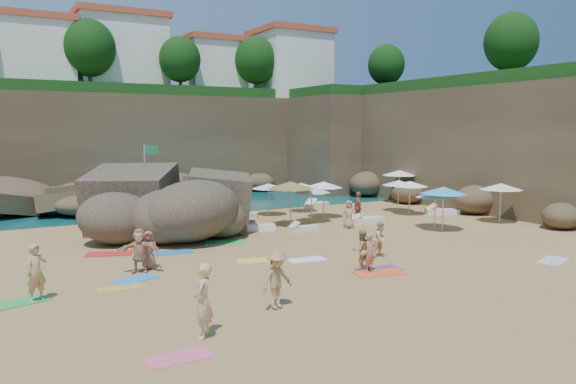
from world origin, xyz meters
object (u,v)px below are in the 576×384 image
lounger_0 (317,205)px  person_stand_1 (361,250)px  person_stand_2 (223,212)px  person_stand_0 (36,273)px  parasol_1 (312,190)px  parasol_2 (269,186)px  parasol_0 (324,185)px  flag_pole (147,171)px  person_stand_3 (358,208)px  person_stand_4 (349,214)px  rock_outcrop (197,231)px  person_stand_6 (203,301)px  person_stand_5 (178,205)px

lounger_0 → person_stand_1: size_ratio=1.34×
person_stand_2 → person_stand_0: bearing=85.1°
person_stand_0 → lounger_0: bearing=11.3°
lounger_0 → person_stand_0: bearing=-167.8°
parasol_1 → parasol_2: parasol_1 is taller
parasol_0 → person_stand_0: parasol_0 is taller
flag_pole → lounger_0: (11.44, -0.28, -2.69)m
parasol_2 → person_stand_3: parasol_2 is taller
parasol_0 → person_stand_4: parasol_0 is taller
person_stand_0 → person_stand_3: 18.57m
rock_outcrop → parasol_2: bearing=26.5°
person_stand_3 → person_stand_4: size_ratio=1.20×
lounger_0 → person_stand_0: person_stand_0 is taller
person_stand_1 → parasol_0: bearing=-112.4°
person_stand_4 → parasol_2: bearing=135.7°
parasol_1 → person_stand_6: (-11.75, -13.75, -0.92)m
rock_outcrop → person_stand_1: size_ratio=5.95×
person_stand_0 → person_stand_1: size_ratio=1.18×
rock_outcrop → person_stand_2: size_ratio=5.67×
rock_outcrop → person_stand_3: bearing=-13.9°
person_stand_6 → lounger_0: bearing=177.2°
person_stand_2 → person_stand_5: size_ratio=0.96×
parasol_0 → person_stand_4: (-0.72, -3.62, -1.26)m
parasol_1 → person_stand_1: bearing=-111.9°
parasol_2 → person_stand_2: 4.71m
rock_outcrop → person_stand_3: 9.10m
rock_outcrop → person_stand_4: rock_outcrop is taller
parasol_2 → person_stand_2: parasol_2 is taller
parasol_2 → person_stand_1: bearing=-103.0°
rock_outcrop → parasol_0: size_ratio=3.95×
flag_pole → parasol_1: size_ratio=2.05×
rock_outcrop → person_stand_5: size_ratio=5.44×
person_stand_3 → person_stand_2: bearing=87.3°
rock_outcrop → lounger_0: size_ratio=4.45×
rock_outcrop → person_stand_6: 15.32m
person_stand_2 → parasol_2: bearing=-108.2°
person_stand_2 → person_stand_5: bearing=-28.4°
parasol_0 → person_stand_3: (0.64, -2.59, -1.11)m
parasol_1 → person_stand_3: (2.14, -1.52, -0.99)m
person_stand_1 → person_stand_4: 8.97m
flag_pole → person_stand_5: (1.63, -0.52, -2.01)m
parasol_2 → person_stand_4: parasol_2 is taller
parasol_0 → person_stand_6: bearing=-131.8°
flag_pole → person_stand_5: flag_pole is taller
parasol_0 → parasol_2: parasol_0 is taller
flag_pole → person_stand_1: (3.79, -15.49, -2.09)m
person_stand_3 → person_stand_1: bearing=162.7°
person_stand_4 → person_stand_6: 16.80m
person_stand_0 → person_stand_3: size_ratio=1.01×
lounger_0 → person_stand_0: size_ratio=1.13×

